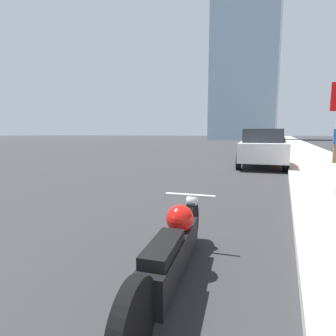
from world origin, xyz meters
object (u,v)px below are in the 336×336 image
(parked_car_white, at_px, (261,148))
(parked_car_yellow, at_px, (278,138))
(parked_car_black, at_px, (277,139))
(motorcycle, at_px, (174,249))
(parked_car_red, at_px, (270,141))

(parked_car_white, height_order, parked_car_yellow, parked_car_white)
(parked_car_black, xyz_separation_m, parked_car_yellow, (-0.17, 12.41, 0.01))
(motorcycle, bearing_deg, parked_car_red, 82.50)
(motorcycle, bearing_deg, parked_car_black, 81.81)
(motorcycle, relative_size, parked_car_red, 0.53)
(parked_car_white, relative_size, parked_car_red, 0.85)
(parked_car_black, height_order, parked_car_yellow, parked_car_black)
(motorcycle, height_order, parked_car_white, parked_car_white)
(parked_car_white, bearing_deg, parked_car_yellow, 84.10)
(parked_car_white, relative_size, parked_car_yellow, 0.97)
(parked_car_white, distance_m, parked_car_red, 12.02)
(parked_car_black, bearing_deg, parked_car_red, -93.29)
(parked_car_red, height_order, parked_car_yellow, parked_car_red)
(motorcycle, distance_m, parked_car_black, 33.94)
(motorcycle, bearing_deg, parked_car_yellow, 82.09)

